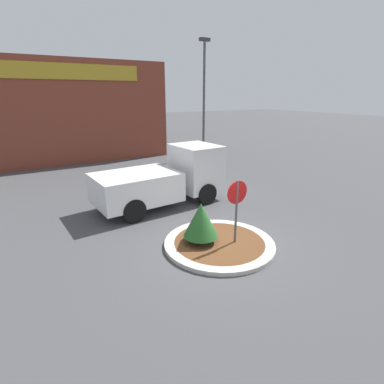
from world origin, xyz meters
The scene contains 7 objects.
ground_plane centered at (0.00, 0.00, 0.00)m, with size 120.00×120.00×0.00m, color #474749.
traffic_island centered at (0.00, 0.00, 0.06)m, with size 3.30×3.30×0.13m.
stop_sign centered at (0.40, -0.24, 1.41)m, with size 0.69×0.07×2.04m.
island_shrub centered at (-0.48, 0.29, 0.84)m, with size 1.03×1.03×1.22m.
utility_truck centered at (0.22, 4.06, 1.10)m, with size 5.32×2.50×2.29m.
storefront_building centered at (-2.00, 16.36, 3.19)m, with size 13.68×6.07×6.38m.
light_pole centered at (6.73, 11.31, 4.44)m, with size 0.70×0.30×7.73m.
Camera 1 is at (-4.82, -6.49, 4.35)m, focal length 28.00 mm.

